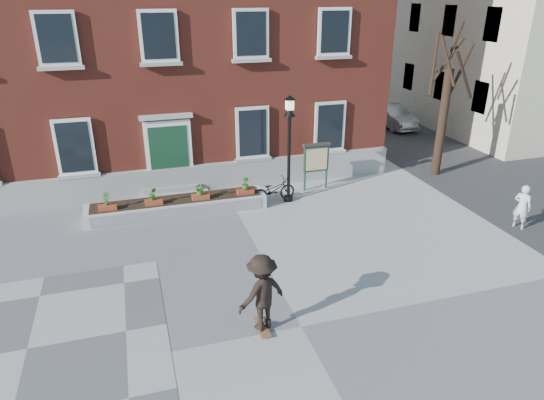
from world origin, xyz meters
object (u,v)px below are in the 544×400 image
object	(u,v)px
parked_car	(392,116)
bystander	(522,207)
bicycle	(273,190)
lamp_post	(289,135)
notice_board	(316,159)
skateboarder	(262,293)

from	to	relation	value
parked_car	bystander	distance (m)	12.98
bicycle	lamp_post	distance (m)	2.17
bystander	notice_board	size ratio (longest dim) A/B	0.81
bicycle	skateboarder	world-z (taller)	skateboarder
lamp_post	skateboarder	bearing A→B (deg)	-113.19
lamp_post	skateboarder	xyz separation A→B (m)	(-2.96, -6.91, -1.54)
parked_car	skateboarder	bearing A→B (deg)	-130.92
bicycle	parked_car	world-z (taller)	parked_car
parked_car	lamp_post	world-z (taller)	lamp_post
bicycle	skateboarder	xyz separation A→B (m)	(-2.42, -7.05, 0.55)
bystander	skateboarder	xyz separation A→B (m)	(-9.51, -2.59, 0.24)
bicycle	parked_car	xyz separation A→B (m)	(9.61, 8.28, 0.18)
bicycle	lamp_post	size ratio (longest dim) A/B	0.43
notice_board	skateboarder	bearing A→B (deg)	-119.44
bystander	lamp_post	bearing A→B (deg)	30.25
lamp_post	skateboarder	world-z (taller)	lamp_post
bystander	notice_board	bearing A→B (deg)	19.00
bystander	skateboarder	size ratio (longest dim) A/B	0.78
skateboarder	notice_board	bearing A→B (deg)	60.56
parked_car	bystander	bearing A→B (deg)	-104.00
bicycle	skateboarder	size ratio (longest dim) A/B	0.88
lamp_post	notice_board	size ratio (longest dim) A/B	2.10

